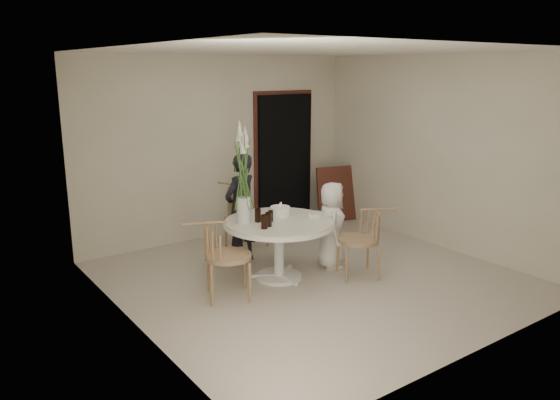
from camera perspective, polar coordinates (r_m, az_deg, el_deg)
ground at (r=6.78m, az=3.56°, el=-8.10°), size 4.50×4.50×0.00m
room_shell at (r=6.36m, az=3.77°, el=5.58°), size 4.50×4.50×4.50m
doorway at (r=8.86m, az=0.48°, el=4.17°), size 1.00×0.10×2.10m
door_trim at (r=8.88m, az=0.32°, el=4.59°), size 1.12×0.03×2.22m
table at (r=6.56m, az=-0.12°, el=-3.12°), size 1.33×1.33×0.73m
picture_frame at (r=9.18m, az=5.92°, el=0.65°), size 0.72×0.37×0.91m
chair_far at (r=7.75m, az=-4.29°, el=-0.66°), size 0.64×0.66×0.92m
chair_right at (r=6.74m, az=9.20°, el=-3.33°), size 0.64×0.62×0.87m
chair_left at (r=6.04m, az=-6.65°, el=-5.07°), size 0.65×0.63×0.90m
girl at (r=7.12m, az=-4.15°, el=-0.90°), size 0.61×0.49×1.45m
boy at (r=7.00m, az=5.40°, el=-2.63°), size 0.60×0.65×1.11m
birthday_cake at (r=6.73m, az=0.00°, el=-1.18°), size 0.24×0.24×0.17m
cola_tumbler_a at (r=6.19m, az=-1.65°, el=-2.29°), size 0.10×0.10×0.16m
cola_tumbler_b at (r=6.28m, az=-1.22°, el=-2.04°), size 0.10×0.10×0.16m
cola_tumbler_c at (r=6.46m, az=-2.33°, el=-1.62°), size 0.08×0.08×0.16m
cola_tumbler_d at (r=6.48m, az=-0.99°, el=-1.69°), size 0.07×0.07×0.13m
plate_stack at (r=6.72m, az=3.68°, el=-1.52°), size 0.23×0.23×0.05m
flower_vase at (r=6.33m, az=-3.88°, el=2.67°), size 0.17×0.17×1.22m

